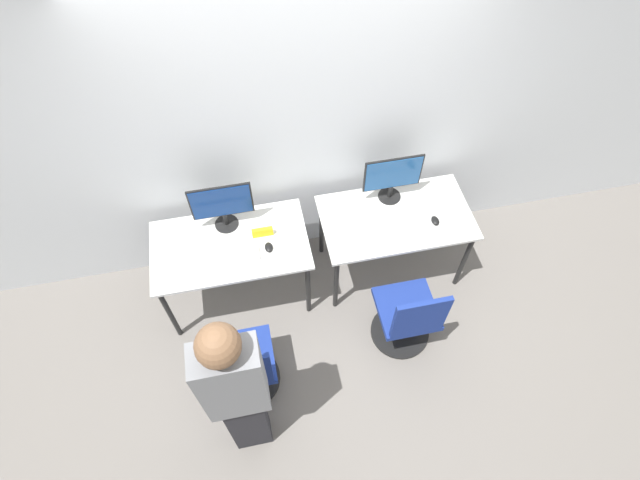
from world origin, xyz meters
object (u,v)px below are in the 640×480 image
mouse_left (269,247)px  keyboard_left (231,257)px  keyboard_right (402,230)px  mouse_right (435,221)px  person_left (237,392)px  office_chair_right (408,318)px  office_chair_left (245,369)px  monitor_left (222,205)px  monitor_right (393,177)px

mouse_left → keyboard_left: bearing=-175.2°
keyboard_right → mouse_right: mouse_right is taller
person_left → mouse_right: size_ratio=19.30×
office_chair_right → person_left: bearing=-158.3°
keyboard_left → office_chair_left: bearing=-92.1°
mouse_left → keyboard_right: bearing=-2.4°
keyboard_left → office_chair_left: (-0.03, -0.73, -0.38)m
office_chair_left → person_left: (-0.02, -0.37, 0.60)m
monitor_left → monitor_right: 1.32m
office_chair_left → office_chair_right: (1.27, 0.15, 0.00)m
office_chair_left → keyboard_right: (1.35, 0.71, 0.38)m
office_chair_left → mouse_left: bearing=67.2°
keyboard_left → person_left: person_left is taller
monitor_left → keyboard_left: size_ratio=1.09×
keyboard_left → monitor_right: size_ratio=0.92×
keyboard_left → mouse_right: 1.60m
keyboard_left → person_left: 1.12m
office_chair_left → mouse_right: 1.83m
keyboard_left → keyboard_right: bearing=-0.8°
mouse_left → office_chair_right: bearing=-32.4°
monitor_left → office_chair_left: 1.21m
keyboard_left → mouse_right: size_ratio=4.74×
keyboard_left → office_chair_right: size_ratio=0.48×
keyboard_left → mouse_right: bearing=0.4°
keyboard_right → office_chair_left: bearing=-152.2°
monitor_left → monitor_right: same height
keyboard_right → office_chair_right: size_ratio=0.48×
monitor_right → mouse_left: bearing=-163.4°
keyboard_right → keyboard_left: bearing=179.2°
monitor_left → mouse_right: monitor_left is taller
keyboard_right → mouse_right: size_ratio=4.74×
mouse_left → mouse_right: 1.31m
mouse_left → person_left: (-0.33, -1.12, 0.21)m
keyboard_left → monitor_left: bearing=90.0°
office_chair_left → keyboard_right: 1.57m
mouse_left → office_chair_left: 0.90m
keyboard_left → office_chair_right: (1.24, -0.58, -0.38)m
office_chair_right → mouse_right: bearing=59.1°
person_left → office_chair_right: bearing=21.7°
monitor_right → person_left: bearing=-133.7°
monitor_right → keyboard_right: monitor_right is taller
monitor_left → office_chair_right: bearing=-35.9°
monitor_left → keyboard_right: monitor_left is taller
office_chair_left → mouse_right: size_ratio=9.86×
mouse_left → office_chair_right: office_chair_right is taller
mouse_left → keyboard_right: 1.03m
monitor_right → keyboard_right: 0.42m
office_chair_right → keyboard_right: bearing=82.3°
office_chair_left → office_chair_right: bearing=6.6°
monitor_right → mouse_right: bearing=-49.1°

